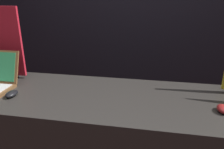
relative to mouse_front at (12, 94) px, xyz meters
name	(u,v)px	position (x,y,z in m)	size (l,w,h in m)	color
wall_back	(133,14)	(0.63, 1.38, 0.39)	(8.00, 0.05, 2.80)	black
mouse_front	(12,94)	(0.00, 0.00, 0.00)	(0.06, 0.10, 0.04)	black
promo_stand_front	(2,45)	(-0.24, 0.31, 0.24)	(0.33, 0.07, 0.54)	black
mouse_back	(223,109)	(1.27, 0.03, 0.00)	(0.07, 0.09, 0.04)	maroon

